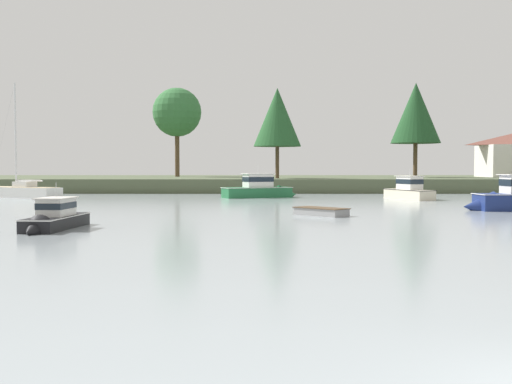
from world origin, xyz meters
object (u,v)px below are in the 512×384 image
sailboat_white (21,195)px  cruiser_black (52,222)px  cruiser_green (262,192)px  cruiser_cream (405,193)px  dinghy_grey (321,213)px

sailboat_white → cruiser_black: bearing=-66.5°
cruiser_green → cruiser_cream: cruiser_green is taller
cruiser_green → dinghy_grey: cruiser_green is taller
cruiser_green → cruiser_black: (-11.67, -34.62, -0.22)m
cruiser_black → cruiser_cream: cruiser_cream is taller
cruiser_green → sailboat_white: sailboat_white is taller
cruiser_black → dinghy_grey: (15.40, 9.51, -0.23)m
cruiser_green → cruiser_black: size_ratio=1.35×
cruiser_green → dinghy_grey: (3.74, -25.11, -0.45)m
cruiser_black → cruiser_cream: bearing=49.4°
cruiser_cream → sailboat_white: bearing=175.3°
sailboat_white → dinghy_grey: bearing=-39.3°
cruiser_green → sailboat_white: bearing=-179.5°
cruiser_black → dinghy_grey: 18.10m
cruiser_green → cruiser_black: bearing=-108.6°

